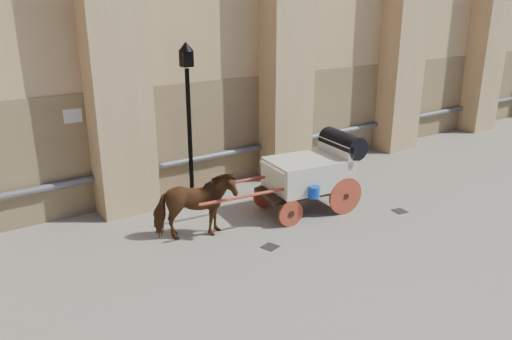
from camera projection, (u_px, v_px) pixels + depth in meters
ground at (238, 255)px, 10.40m from camera, size 90.00×90.00×0.00m
horse at (195, 206)px, 10.95m from camera, size 1.97×1.36×1.52m
carriage at (314, 170)px, 12.43m from camera, size 4.49×1.72×1.92m
street_lamp at (189, 119)px, 12.66m from camera, size 0.39×0.39×4.11m
drain_grate_near at (270, 247)px, 10.76m from camera, size 0.40×0.40×0.01m
drain_grate_far at (400, 211)px, 12.59m from camera, size 0.37×0.37×0.01m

